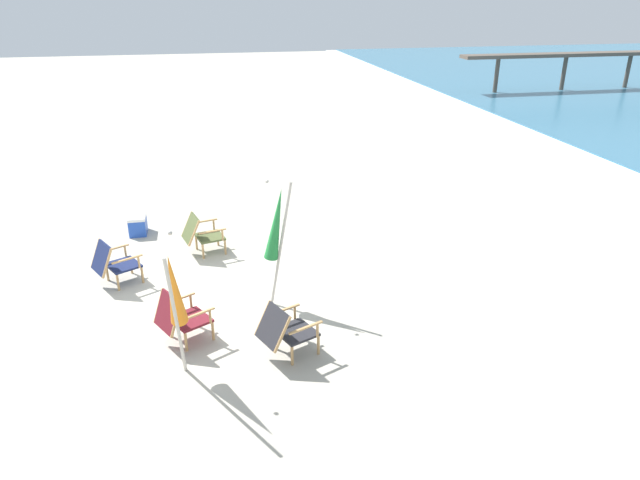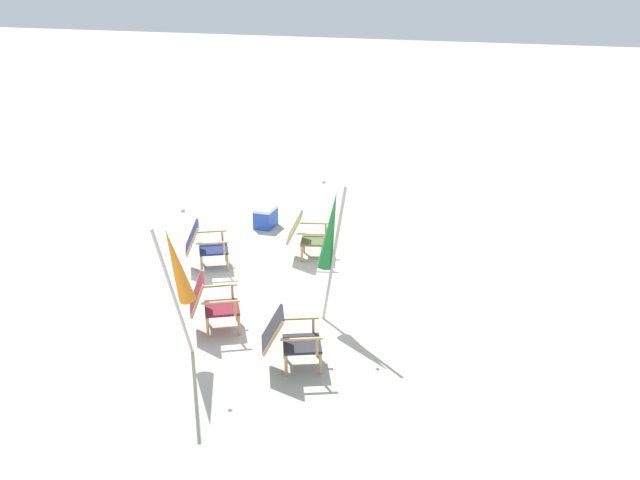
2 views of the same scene
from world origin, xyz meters
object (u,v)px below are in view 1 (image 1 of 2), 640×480
Objects in this scene: beach_chair_back_left at (201,233)px; umbrella_furled_orange at (174,291)px; cooler_box at (138,224)px; beach_chair_mid_center at (285,329)px; umbrella_furled_green at (276,225)px; beach_chair_far_center at (180,316)px; beach_chair_front_left at (113,262)px.

umbrella_furled_orange is at bearing -4.80° from beach_chair_back_left.
beach_chair_mid_center is at bearing 25.37° from cooler_box.
umbrella_furled_green reaches higher than umbrella_furled_orange.
beach_chair_mid_center reaches higher than cooler_box.
umbrella_furled_orange is at bearing -78.56° from beach_chair_mid_center.
beach_chair_mid_center is at bearing -4.27° from umbrella_furled_green.
beach_chair_mid_center is 5.44m from cooler_box.
beach_chair_far_center is at bearing -114.25° from beach_chair_mid_center.
umbrella_furled_green is (-1.41, 0.11, 0.95)m from beach_chair_mid_center.
beach_chair_front_left is 0.45× the size of umbrella_furled_orange.
umbrella_furled_green is at bearing 138.80° from umbrella_furled_orange.
cooler_box is (-2.25, 0.20, -0.23)m from beach_chair_front_left.
umbrella_furled_green is (-1.69, 1.48, 0.06)m from umbrella_furled_orange.
beach_chair_far_center is 1.94m from umbrella_furled_green.
beach_chair_mid_center is 1.03× the size of beach_chair_front_left.
umbrella_furled_orange is at bearing 21.35° from beach_chair_front_left.
beach_chair_far_center is 2.32m from beach_chair_front_left.
umbrella_furled_orange is 4.12× the size of cooler_box.
umbrella_furled_orange reaches higher than cooler_box.
beach_chair_back_left is 1.75× the size of cooler_box.
beach_chair_far_center reaches higher than beach_chair_front_left.
beach_chair_back_left is 2.68m from umbrella_furled_green.
beach_chair_mid_center is 0.46× the size of umbrella_furled_orange.
beach_chair_back_left is 3.78m from beach_chair_mid_center.
beach_chair_far_center is at bearing -178.35° from umbrella_furled_orange.
beach_chair_mid_center is 1.05× the size of beach_chair_far_center.
umbrella_furled_green reaches higher than cooler_box.
beach_chair_far_center is 0.42× the size of umbrella_furled_green.
beach_chair_far_center is 0.98× the size of beach_chair_front_left.
cooler_box is at bearing 174.99° from beach_chair_front_left.
beach_chair_front_left is 1.84× the size of cooler_box.
cooler_box is (-3.50, -2.44, -1.17)m from umbrella_furled_green.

